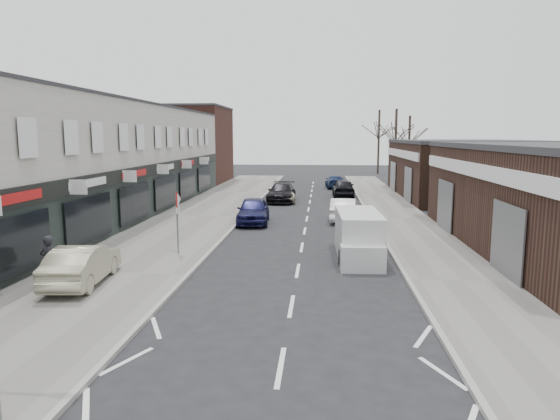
% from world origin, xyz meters
% --- Properties ---
extents(ground, '(160.00, 160.00, 0.00)m').
position_xyz_m(ground, '(0.00, 0.00, 0.00)').
color(ground, black).
rests_on(ground, ground).
extents(pavement_left, '(5.50, 64.00, 0.12)m').
position_xyz_m(pavement_left, '(-6.75, 22.00, 0.06)').
color(pavement_left, slate).
rests_on(pavement_left, ground).
extents(pavement_right, '(3.50, 64.00, 0.12)m').
position_xyz_m(pavement_right, '(5.75, 22.00, 0.06)').
color(pavement_right, slate).
rests_on(pavement_right, ground).
extents(shop_terrace_left, '(8.00, 41.00, 7.10)m').
position_xyz_m(shop_terrace_left, '(-13.50, 19.50, 3.55)').
color(shop_terrace_left, beige).
rests_on(shop_terrace_left, ground).
extents(brick_block_far, '(8.00, 10.00, 8.00)m').
position_xyz_m(brick_block_far, '(-13.50, 45.00, 4.00)').
color(brick_block_far, '#4B2820').
rests_on(brick_block_far, ground).
extents(right_unit_far, '(10.00, 16.00, 4.50)m').
position_xyz_m(right_unit_far, '(12.50, 34.00, 2.25)').
color(right_unit_far, '#362218').
rests_on(right_unit_far, ground).
extents(tree_far_a, '(3.60, 3.60, 8.00)m').
position_xyz_m(tree_far_a, '(9.00, 48.00, 0.00)').
color(tree_far_a, '#382D26').
rests_on(tree_far_a, ground).
extents(tree_far_b, '(3.60, 3.60, 7.50)m').
position_xyz_m(tree_far_b, '(11.50, 54.00, 0.00)').
color(tree_far_b, '#382D26').
rests_on(tree_far_b, ground).
extents(tree_far_c, '(3.60, 3.60, 8.50)m').
position_xyz_m(tree_far_c, '(8.50, 60.00, 0.00)').
color(tree_far_c, '#382D26').
rests_on(tree_far_c, ground).
extents(warning_sign, '(0.12, 0.80, 2.70)m').
position_xyz_m(warning_sign, '(-5.16, 12.00, 2.20)').
color(warning_sign, slate).
rests_on(warning_sign, pavement_left).
extents(white_van, '(1.86, 4.94, 1.90)m').
position_xyz_m(white_van, '(2.45, 12.33, 0.90)').
color(white_van, silver).
rests_on(white_van, ground).
extents(sedan_on_pavement, '(1.82, 4.19, 1.34)m').
position_xyz_m(sedan_on_pavement, '(-7.14, 7.37, 0.79)').
color(sedan_on_pavement, '#A19D80').
rests_on(sedan_on_pavement, pavement_left).
extents(pedestrian, '(0.64, 0.43, 1.74)m').
position_xyz_m(pedestrian, '(-8.01, 6.89, 0.99)').
color(pedestrian, black).
rests_on(pedestrian, pavement_left).
extents(parked_car_left_a, '(2.06, 4.51, 1.50)m').
position_xyz_m(parked_car_left_a, '(-3.08, 20.19, 0.75)').
color(parked_car_left_a, '#14153F').
rests_on(parked_car_left_a, ground).
extents(parked_car_left_b, '(2.04, 4.96, 1.43)m').
position_xyz_m(parked_car_left_b, '(-2.20, 29.92, 0.72)').
color(parked_car_left_b, black).
rests_on(parked_car_left_b, ground).
extents(parked_car_left_c, '(2.38, 4.55, 1.22)m').
position_xyz_m(parked_car_left_c, '(-2.20, 29.80, 0.61)').
color(parked_car_left_c, '#BCB696').
rests_on(parked_car_left_c, ground).
extents(parked_car_right_a, '(1.73, 4.22, 1.36)m').
position_xyz_m(parked_car_right_a, '(2.20, 21.51, 0.68)').
color(parked_car_right_a, white).
rests_on(parked_car_right_a, ground).
extents(parked_car_right_b, '(1.79, 4.41, 1.50)m').
position_xyz_m(parked_car_right_b, '(2.73, 33.54, 0.75)').
color(parked_car_right_b, black).
rests_on(parked_car_right_b, ground).
extents(parked_car_right_c, '(1.95, 4.32, 1.23)m').
position_xyz_m(parked_car_right_c, '(2.20, 40.76, 0.61)').
color(parked_car_right_c, '#162346').
rests_on(parked_car_right_c, ground).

